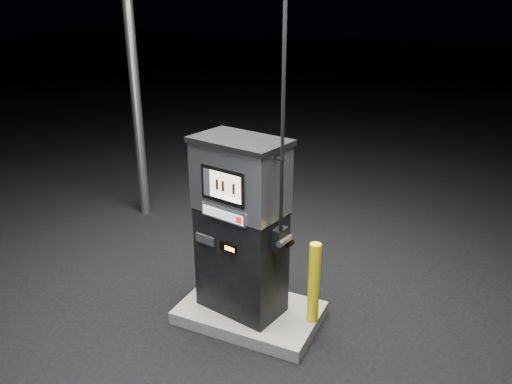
% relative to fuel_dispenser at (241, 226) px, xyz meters
% --- Properties ---
extents(ground, '(80.00, 80.00, 0.00)m').
position_rel_fuel_dispenser_xyz_m(ground, '(0.09, 0.02, -1.20)').
color(ground, black).
rests_on(ground, ground).
extents(pump_island, '(1.60, 1.00, 0.15)m').
position_rel_fuel_dispenser_xyz_m(pump_island, '(0.09, 0.02, -1.12)').
color(pump_island, slate).
rests_on(pump_island, ground).
extents(fuel_dispenser, '(1.17, 0.79, 4.22)m').
position_rel_fuel_dispenser_xyz_m(fuel_dispenser, '(0.00, 0.00, 0.00)').
color(fuel_dispenser, black).
rests_on(fuel_dispenser, pump_island).
extents(bollard_left, '(0.16, 0.16, 0.97)m').
position_rel_fuel_dispenser_xyz_m(bollard_left, '(-0.65, 0.17, -0.56)').
color(bollard_left, yellow).
rests_on(bollard_left, pump_island).
extents(bollard_right, '(0.13, 0.13, 0.96)m').
position_rel_fuel_dispenser_xyz_m(bollard_right, '(0.83, 0.10, -0.57)').
color(bollard_right, yellow).
rests_on(bollard_right, pump_island).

